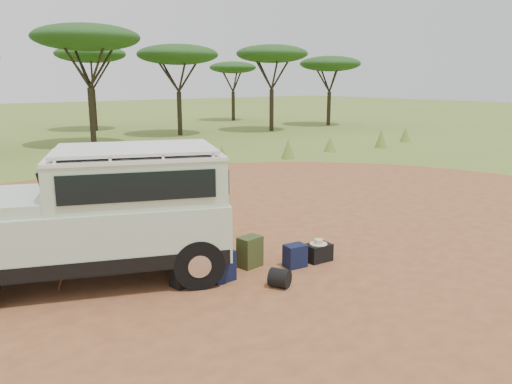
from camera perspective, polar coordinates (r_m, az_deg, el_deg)
ground at (r=9.56m, az=-2.74°, el=-7.66°), size 140.00×140.00×0.00m
dirt_clearing at (r=9.56m, az=-2.74°, el=-7.63°), size 23.00×23.00×0.01m
grass_fringe at (r=17.09m, az=-19.55°, el=2.16°), size 36.60×1.60×0.90m
acacia_treeline at (r=27.81m, az=-26.70°, el=14.63°), size 46.70×13.20×6.26m
safari_vehicle at (r=8.70m, az=-17.48°, el=-2.82°), size 4.91×3.46×2.25m
walking_staff at (r=8.49m, az=-20.71°, el=-6.16°), size 0.36×0.33×1.40m
backpack_black at (r=8.36m, az=-8.35°, el=-8.96°), size 0.40×0.31×0.51m
backpack_navy at (r=8.49m, az=-3.91°, el=-8.45°), size 0.42×0.31×0.53m
backpack_olive at (r=9.08m, az=-0.70°, el=-6.85°), size 0.44×0.35×0.57m
duffel_navy at (r=9.12m, az=4.48°, el=-7.30°), size 0.41×0.33×0.42m
hard_case at (r=9.47m, az=7.13°, el=-6.88°), size 0.50×0.37×0.33m
stuff_sack at (r=8.28m, az=2.72°, el=-9.80°), size 0.42×0.42×0.31m
safari_hat at (r=9.40m, az=7.16°, el=-5.73°), size 0.33×0.33×0.09m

